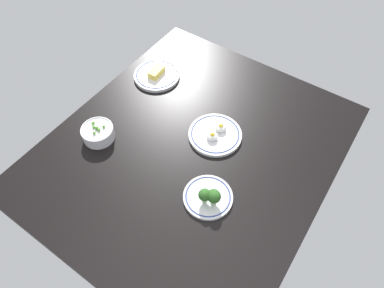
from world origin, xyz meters
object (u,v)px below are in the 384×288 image
Objects in this scene: plate_eggs at (215,134)px; plate_broccoli at (209,197)px; bowl_peas at (98,133)px; plate_cheese at (157,75)px.

plate_broccoli is (-26.68, -14.02, 1.47)cm from plate_eggs.
plate_eggs is 1.67× the size of bowl_peas.
plate_eggs is 1.02× the size of plate_cheese.
bowl_peas reaches higher than plate_eggs.
plate_eggs is at bearing 27.73° from plate_broccoli.
plate_cheese is (41.48, 56.44, -1.40)cm from plate_broccoli.
plate_broccoli is at bearing -88.60° from bowl_peas.
plate_cheese is (14.80, 42.42, 0.07)cm from plate_eggs.
plate_eggs is 48.52cm from bowl_peas.
plate_eggs reaches higher than plate_cheese.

